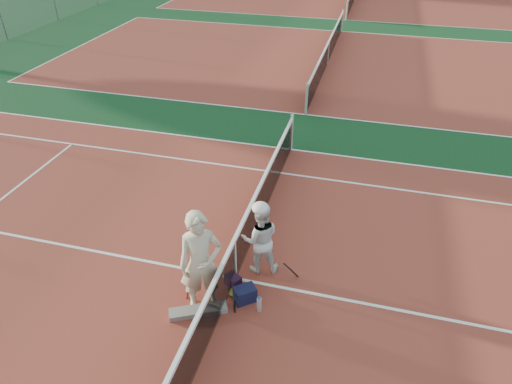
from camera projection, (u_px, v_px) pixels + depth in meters
ground at (236, 279)px, 8.98m from camera, size 130.00×130.00×0.00m
court_main at (236, 278)px, 8.98m from camera, size 23.77×10.97×0.01m
court_far_a at (327, 64)px, 19.79m from camera, size 23.77×10.97×0.01m
court_far_b at (354, 1)px, 30.61m from camera, size 23.77×10.97×0.01m
net_main at (235, 259)px, 8.70m from camera, size 0.10×10.98×1.02m
net_far_a at (328, 52)px, 19.51m from camera, size 0.10×10.98×1.02m
player_a at (201, 263)px, 7.84m from camera, size 0.90×0.79×2.08m
player_b at (260, 239)px, 8.80m from camera, size 0.90×0.79×1.55m
racket_red at (190, 287)px, 8.39m from camera, size 0.20×0.29×0.60m
racket_black_held at (288, 273)px, 8.75m from camera, size 0.44×0.45×0.51m
racket_spare at (234, 292)px, 8.63m from camera, size 0.46×0.66×0.08m
sports_bag_navy at (245, 294)px, 8.43m from camera, size 0.47×0.45×0.31m
sports_bag_purple at (233, 281)px, 8.76m from camera, size 0.37×0.34×0.25m
net_cover_canvas at (198, 311)px, 8.23m from camera, size 1.04×0.68×0.11m
water_bottle at (259, 305)px, 8.23m from camera, size 0.09×0.09×0.30m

